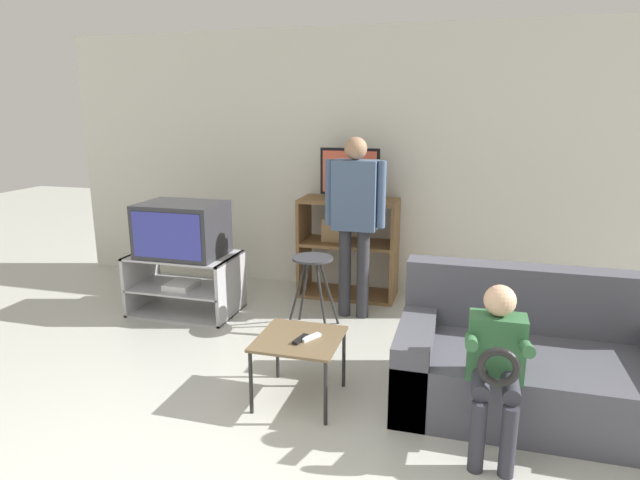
{
  "coord_description": "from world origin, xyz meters",
  "views": [
    {
      "loc": [
        1.05,
        -1.66,
        1.83
      ],
      "look_at": [
        0.04,
        1.98,
        0.9
      ],
      "focal_mm": 30.0,
      "sensor_mm": 36.0,
      "label": 1
    }
  ],
  "objects_px": {
    "television_main": "(182,229)",
    "remote_control_black": "(300,339)",
    "media_shelf": "(348,247)",
    "television_flat": "(350,175)",
    "snack_table": "(299,344)",
    "couch": "(534,365)",
    "remote_control_white": "(311,337)",
    "tv_stand": "(185,284)",
    "folding_stool": "(313,272)",
    "person_seated_child": "(496,358)",
    "person_standing_adult": "(355,211)"
  },
  "relations": [
    {
      "from": "remote_control_black",
      "to": "folding_stool",
      "type": "bearing_deg",
      "value": 115.3
    },
    {
      "from": "media_shelf",
      "to": "tv_stand",
      "type": "bearing_deg",
      "value": -148.09
    },
    {
      "from": "snack_table",
      "to": "remote_control_white",
      "type": "relative_size",
      "value": 3.61
    },
    {
      "from": "television_main",
      "to": "remote_control_black",
      "type": "bearing_deg",
      "value": -39.27
    },
    {
      "from": "snack_table",
      "to": "media_shelf",
      "type": "bearing_deg",
      "value": 93.93
    },
    {
      "from": "television_main",
      "to": "media_shelf",
      "type": "relative_size",
      "value": 0.74
    },
    {
      "from": "television_main",
      "to": "folding_stool",
      "type": "bearing_deg",
      "value": -3.64
    },
    {
      "from": "remote_control_black",
      "to": "remote_control_white",
      "type": "distance_m",
      "value": 0.07
    },
    {
      "from": "couch",
      "to": "person_standing_adult",
      "type": "distance_m",
      "value": 1.95
    },
    {
      "from": "television_main",
      "to": "media_shelf",
      "type": "distance_m",
      "value": 1.6
    },
    {
      "from": "person_seated_child",
      "to": "remote_control_black",
      "type": "bearing_deg",
      "value": 171.9
    },
    {
      "from": "folding_stool",
      "to": "person_seated_child",
      "type": "bearing_deg",
      "value": -42.94
    },
    {
      "from": "television_main",
      "to": "remote_control_white",
      "type": "distance_m",
      "value": 1.97
    },
    {
      "from": "media_shelf",
      "to": "couch",
      "type": "relative_size",
      "value": 0.59
    },
    {
      "from": "tv_stand",
      "to": "television_flat",
      "type": "relative_size",
      "value": 1.65
    },
    {
      "from": "couch",
      "to": "snack_table",
      "type": "bearing_deg",
      "value": -167.03
    },
    {
      "from": "folding_stool",
      "to": "snack_table",
      "type": "height_order",
      "value": "folding_stool"
    },
    {
      "from": "snack_table",
      "to": "person_standing_adult",
      "type": "bearing_deg",
      "value": 88.81
    },
    {
      "from": "television_main",
      "to": "folding_stool",
      "type": "distance_m",
      "value": 1.26
    },
    {
      "from": "media_shelf",
      "to": "couch",
      "type": "height_order",
      "value": "media_shelf"
    },
    {
      "from": "remote_control_black",
      "to": "person_standing_adult",
      "type": "xyz_separation_m",
      "value": [
        0.01,
        1.54,
        0.53
      ]
    },
    {
      "from": "television_flat",
      "to": "folding_stool",
      "type": "distance_m",
      "value": 1.16
    },
    {
      "from": "television_flat",
      "to": "folding_stool",
      "type": "relative_size",
      "value": 0.89
    },
    {
      "from": "person_standing_adult",
      "to": "snack_table",
      "type": "bearing_deg",
      "value": -91.19
    },
    {
      "from": "remote_control_white",
      "to": "person_seated_child",
      "type": "distance_m",
      "value": 1.11
    },
    {
      "from": "remote_control_white",
      "to": "television_flat",
      "type": "bearing_deg",
      "value": 126.63
    },
    {
      "from": "tv_stand",
      "to": "couch",
      "type": "xyz_separation_m",
      "value": [
        2.91,
        -0.86,
        0.0
      ]
    },
    {
      "from": "tv_stand",
      "to": "person_standing_adult",
      "type": "distance_m",
      "value": 1.69
    },
    {
      "from": "person_standing_adult",
      "to": "media_shelf",
      "type": "bearing_deg",
      "value": 108.0
    },
    {
      "from": "person_standing_adult",
      "to": "tv_stand",
      "type": "bearing_deg",
      "value": -168.37
    },
    {
      "from": "television_main",
      "to": "remote_control_white",
      "type": "bearing_deg",
      "value": -37.21
    },
    {
      "from": "television_main",
      "to": "television_flat",
      "type": "bearing_deg",
      "value": 32.54
    },
    {
      "from": "media_shelf",
      "to": "snack_table",
      "type": "relative_size",
      "value": 1.89
    },
    {
      "from": "tv_stand",
      "to": "person_seated_child",
      "type": "relative_size",
      "value": 1.03
    },
    {
      "from": "television_main",
      "to": "person_seated_child",
      "type": "relative_size",
      "value": 0.79
    },
    {
      "from": "folding_stool",
      "to": "snack_table",
      "type": "xyz_separation_m",
      "value": [
        0.23,
        -1.09,
        -0.13
      ]
    },
    {
      "from": "tv_stand",
      "to": "folding_stool",
      "type": "relative_size",
      "value": 1.47
    },
    {
      "from": "television_main",
      "to": "remote_control_white",
      "type": "height_order",
      "value": "television_main"
    },
    {
      "from": "couch",
      "to": "media_shelf",
      "type": "bearing_deg",
      "value": 132.89
    },
    {
      "from": "folding_stool",
      "to": "remote_control_black",
      "type": "relative_size",
      "value": 4.49
    },
    {
      "from": "snack_table",
      "to": "person_standing_adult",
      "type": "distance_m",
      "value": 1.61
    },
    {
      "from": "television_flat",
      "to": "person_standing_adult",
      "type": "bearing_deg",
      "value": -72.62
    },
    {
      "from": "television_main",
      "to": "snack_table",
      "type": "bearing_deg",
      "value": -38.67
    },
    {
      "from": "snack_table",
      "to": "couch",
      "type": "height_order",
      "value": "couch"
    },
    {
      "from": "media_shelf",
      "to": "person_seated_child",
      "type": "xyz_separation_m",
      "value": [
        1.3,
        -2.23,
        0.04
      ]
    },
    {
      "from": "snack_table",
      "to": "couch",
      "type": "bearing_deg",
      "value": 12.97
    },
    {
      "from": "media_shelf",
      "to": "television_flat",
      "type": "height_order",
      "value": "television_flat"
    },
    {
      "from": "television_main",
      "to": "remote_control_white",
      "type": "xyz_separation_m",
      "value": [
        1.54,
        -1.17,
        -0.34
      ]
    },
    {
      "from": "television_main",
      "to": "remote_control_black",
      "type": "relative_size",
      "value": 5.03
    },
    {
      "from": "remote_control_white",
      "to": "couch",
      "type": "bearing_deg",
      "value": 44.33
    }
  ]
}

